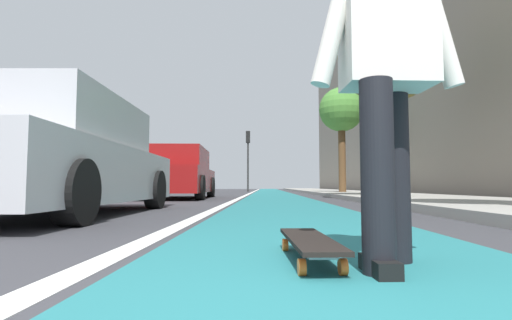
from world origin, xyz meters
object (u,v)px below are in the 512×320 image
object	(u,v)px
street_tree_far	(341,111)
skateboard	(309,242)
street_tree_mid	(388,54)
skater_person	(386,62)
traffic_light	(248,150)
parked_car_mid	(176,174)
parked_car_near	(58,160)

from	to	relation	value
street_tree_far	skateboard	bearing A→B (deg)	168.14
street_tree_mid	skater_person	bearing A→B (deg)	162.04
skater_person	traffic_light	distance (m)	24.26
parked_car_mid	traffic_light	bearing A→B (deg)	-5.82
street_tree_mid	street_tree_far	bearing A→B (deg)	0.00
skater_person	traffic_light	bearing A→B (deg)	4.16
street_tree_mid	parked_car_near	bearing A→B (deg)	131.86
street_tree_far	skater_person	bearing A→B (deg)	169.56
parked_car_mid	street_tree_far	size ratio (longest dim) A/B	1.01
parked_car_mid	street_tree_mid	size ratio (longest dim) A/B	0.89
skater_person	parked_car_near	bearing A→B (deg)	46.40
skateboard	parked_car_mid	distance (m)	9.93
skater_person	traffic_light	xyz separation A→B (m)	(24.12, 1.75, 1.90)
parked_car_near	street_tree_mid	bearing A→B (deg)	-48.14
skateboard	street_tree_far	world-z (taller)	street_tree_far
skateboard	street_tree_far	xyz separation A→B (m)	(14.51, -3.05, 3.48)
skateboard	traffic_light	bearing A→B (deg)	3.36
skater_person	parked_car_mid	xyz separation A→B (m)	(9.63, 3.23, -0.22)
traffic_light	street_tree_mid	size ratio (longest dim) A/B	0.78
skater_person	street_tree_mid	world-z (taller)	street_tree_mid
skateboard	street_tree_mid	distance (m)	9.52
skater_person	street_tree_far	world-z (taller)	street_tree_far
parked_car_near	street_tree_mid	distance (m)	8.53
parked_car_near	street_tree_far	world-z (taller)	street_tree_far
parked_car_near	street_tree_mid	size ratio (longest dim) A/B	0.86
skater_person	street_tree_mid	xyz separation A→B (m)	(8.34, -2.70, 2.93)
skateboard	street_tree_far	size ratio (longest dim) A/B	0.18
skater_person	parked_car_mid	world-z (taller)	skater_person
parked_car_mid	traffic_light	size ratio (longest dim) A/B	1.14
skater_person	street_tree_mid	size ratio (longest dim) A/B	0.31
skateboard	skater_person	world-z (taller)	skater_person
skateboard	parked_car_mid	size ratio (longest dim) A/B	0.18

